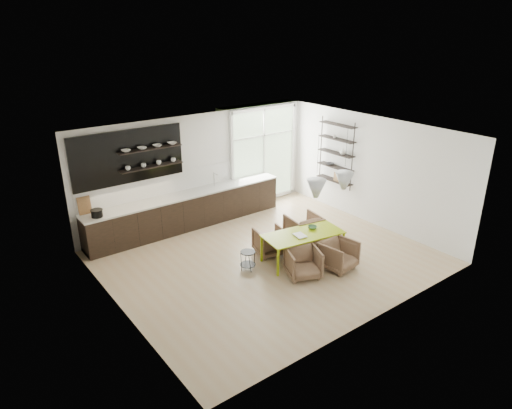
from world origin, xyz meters
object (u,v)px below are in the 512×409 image
armchair_back_right (303,229)px  armchair_front_right (338,255)px  armchair_back_left (270,241)px  dining_table (303,235)px  wire_stool (248,258)px  armchair_front_left (303,263)px

armchair_back_right → armchair_front_right: (-0.28, -1.44, -0.03)m
armchair_back_left → armchair_front_right: armchair_front_right is taller
dining_table → armchair_back_left: 0.87m
armchair_back_left → armchair_back_right: bearing=-169.8°
dining_table → armchair_back_left: bearing=128.3°
armchair_front_right → wire_stool: size_ratio=1.63×
armchair_back_right → armchair_front_right: bearing=88.5°
dining_table → armchair_front_right: bearing=-55.4°
armchair_front_left → armchair_front_right: bearing=8.1°
armchair_back_left → armchair_front_left: armchair_front_left is taller
armchair_back_left → armchair_front_left: size_ratio=0.97×
armchair_back_right → armchair_front_left: 1.66m
armchair_back_left → dining_table: bearing=131.2°
armchair_back_left → armchair_front_left: 1.26m
armchair_back_left → armchair_back_right: size_ratio=0.86×
armchair_front_right → wire_stool: 2.00m
wire_stool → armchair_front_right: bearing=-35.3°
armchair_back_left → wire_stool: size_ratio=1.54×
dining_table → armchair_front_right: size_ratio=2.69×
armchair_back_right → wire_stool: size_ratio=1.78×
armchair_back_left → armchair_front_left: bearing=97.9°
armchair_back_right → armchair_back_left: bearing=7.6°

